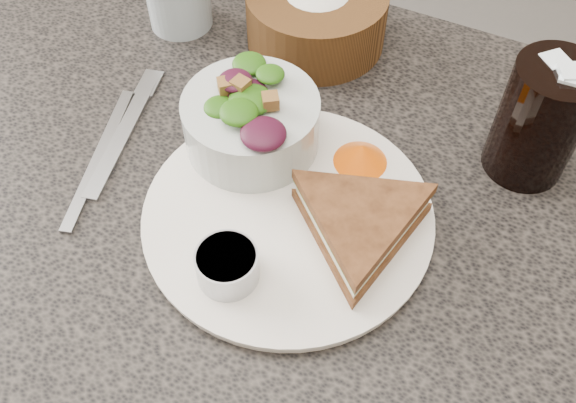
# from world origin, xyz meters

# --- Properties ---
(dining_table) EXTENTS (1.00, 0.70, 0.75)m
(dining_table) POSITION_xyz_m (0.00, 0.00, 0.38)
(dining_table) COLOR black
(dining_table) RESTS_ON floor
(dinner_plate) EXTENTS (0.28, 0.28, 0.01)m
(dinner_plate) POSITION_xyz_m (0.03, -0.01, 0.76)
(dinner_plate) COLOR silver
(dinner_plate) RESTS_ON dining_table
(sandwich) EXTENTS (0.22, 0.22, 0.04)m
(sandwich) POSITION_xyz_m (0.10, -0.01, 0.78)
(sandwich) COLOR brown
(sandwich) RESTS_ON dinner_plate
(salad_bowl) EXTENTS (0.15, 0.15, 0.08)m
(salad_bowl) POSITION_xyz_m (-0.04, 0.05, 0.80)
(salad_bowl) COLOR #B2BBB7
(salad_bowl) RESTS_ON dinner_plate
(dressing_ramekin) EXTENTS (0.07, 0.07, 0.03)m
(dressing_ramekin) POSITION_xyz_m (0.01, -0.10, 0.78)
(dressing_ramekin) COLOR #A2A5AA
(dressing_ramekin) RESTS_ON dinner_plate
(orange_wedge) EXTENTS (0.08, 0.08, 0.03)m
(orange_wedge) POSITION_xyz_m (0.07, 0.08, 0.77)
(orange_wedge) COLOR #FF5F07
(orange_wedge) RESTS_ON dinner_plate
(fork) EXTENTS (0.06, 0.17, 0.00)m
(fork) POSITION_xyz_m (-0.17, 0.00, 0.75)
(fork) COLOR #9DA0A4
(fork) RESTS_ON dining_table
(knife) EXTENTS (0.07, 0.19, 0.00)m
(knife) POSITION_xyz_m (-0.18, -0.03, 0.75)
(knife) COLOR gray
(knife) RESTS_ON dining_table
(bread_basket) EXTENTS (0.21, 0.21, 0.09)m
(bread_basket) POSITION_xyz_m (-0.06, 0.24, 0.80)
(bread_basket) COLOR #5A3618
(bread_basket) RESTS_ON dining_table
(cola_glass) EXTENTS (0.09, 0.09, 0.14)m
(cola_glass) POSITION_xyz_m (0.22, 0.16, 0.82)
(cola_glass) COLOR black
(cola_glass) RESTS_ON dining_table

